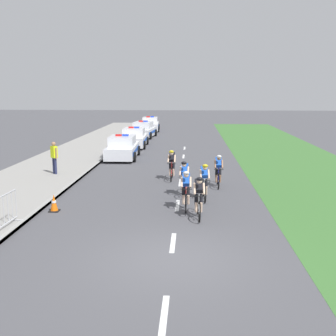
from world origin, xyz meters
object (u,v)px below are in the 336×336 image
cyclist_second (186,189)px  traffic_cone_near (54,203)px  cyclist_fourth (184,177)px  cyclist_fifth (218,170)px  police_car_nearest (122,148)px  spectator_closest (54,155)px  cyclist_third (204,181)px  police_car_second (134,138)px  police_car_furthest (150,125)px  cyclist_sixth (172,164)px  police_car_third (144,130)px  cyclist_lead (199,196)px

cyclist_second → traffic_cone_near: size_ratio=2.69×
cyclist_fourth → cyclist_fifth: same height
police_car_nearest → spectator_closest: spectator_closest is taller
spectator_closest → cyclist_third: bearing=-29.4°
cyclist_second → police_car_second: police_car_second is taller
cyclist_fourth → police_car_second: police_car_second is taller
police_car_nearest → police_car_furthest: 18.37m
cyclist_second → cyclist_fifth: bearing=69.4°
police_car_second → traffic_cone_near: 17.65m
cyclist_second → cyclist_sixth: bearing=98.5°
police_car_nearest → police_car_third: size_ratio=0.98×
cyclist_third → cyclist_sixth: (-1.50, 3.73, 0.00)m
spectator_closest → police_car_third: bearing=81.7°
cyclist_lead → cyclist_fifth: same height
cyclist_sixth → police_car_nearest: police_car_nearest is taller
spectator_closest → cyclist_sixth: bearing=-5.2°
cyclist_lead → police_car_third: size_ratio=0.38×
cyclist_sixth → police_car_third: police_car_third is taller
cyclist_third → police_car_nearest: size_ratio=0.39×
cyclist_sixth → spectator_closest: size_ratio=1.03×
cyclist_sixth → traffic_cone_near: bearing=-125.6°
cyclist_second → cyclist_sixth: size_ratio=1.00×
cyclist_fourth → cyclist_fifth: 2.32m
police_car_nearest → police_car_second: same height
police_car_second → police_car_third: same height
cyclist_lead → spectator_closest: 9.97m
cyclist_lead → cyclist_second: same height
police_car_nearest → cyclist_sixth: bearing=-61.0°
cyclist_sixth → spectator_closest: 6.14m
spectator_closest → cyclist_fifth: bearing=-13.0°
police_car_nearest → police_car_third: 12.01m
cyclist_fifth → police_car_nearest: size_ratio=0.39×
cyclist_third → police_car_second: police_car_second is taller
cyclist_second → police_car_nearest: bearing=110.4°
cyclist_lead → cyclist_fourth: same height
traffic_cone_near → police_car_third: bearing=88.7°
cyclist_second → police_car_nearest: (-4.29, 11.52, -0.11)m
police_car_second → police_car_furthest: (0.00, 12.76, 0.00)m
cyclist_fourth → cyclist_fifth: size_ratio=1.00×
cyclist_second → cyclist_third: bearing=63.9°
cyclist_fourth → traffic_cone_near: cyclist_fourth is taller
cyclist_sixth → police_car_second: 12.44m
cyclist_fifth → spectator_closest: size_ratio=1.03×
police_car_third → police_car_furthest: size_ratio=1.01×
cyclist_fifth → cyclist_third: bearing=-107.0°
cyclist_second → cyclist_sixth: same height
cyclist_fifth → spectator_closest: 8.55m
cyclist_fourth → police_car_third: (-4.20, 21.45, -0.11)m
cyclist_fifth → spectator_closest: (-8.32, 1.93, 0.30)m
police_car_furthest → police_car_second: bearing=-90.0°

